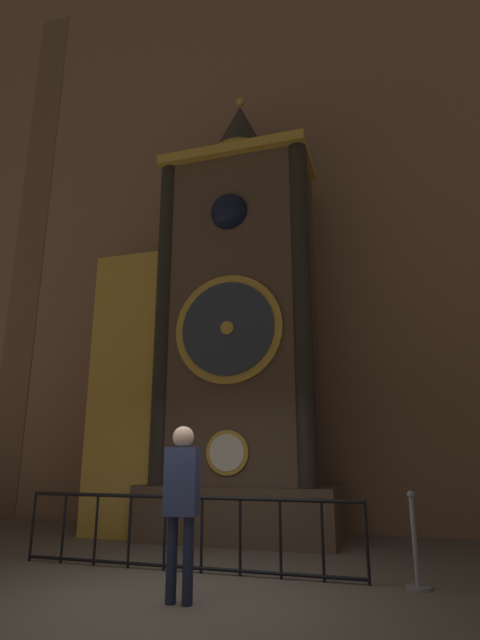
{
  "coord_description": "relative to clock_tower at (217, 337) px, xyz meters",
  "views": [
    {
      "loc": [
        2.32,
        -5.11,
        1.46
      ],
      "look_at": [
        -0.38,
        3.78,
        3.94
      ],
      "focal_mm": 28.0,
      "sensor_mm": 36.0,
      "label": 1
    }
  ],
  "objects": [
    {
      "name": "ground_plane",
      "position": [
        0.82,
        -3.75,
        -3.63
      ],
      "size": [
        28.0,
        28.0,
        0.0
      ],
      "primitive_type": "plane",
      "color": "brown"
    },
    {
      "name": "cathedral_back_wall",
      "position": [
        0.73,
        1.45,
        4.26
      ],
      "size": [
        24.0,
        0.32,
        15.79
      ],
      "color": "#846047",
      "rests_on": "ground_plane"
    },
    {
      "name": "railing_fence",
      "position": [
        0.43,
        -2.45,
        -3.12
      ],
      "size": [
        4.66,
        0.05,
        0.92
      ],
      "color": "black",
      "rests_on": "ground_plane"
    },
    {
      "name": "visitor_far",
      "position": [
        0.96,
        -3.76,
        -2.57
      ],
      "size": [
        0.36,
        0.26,
        1.74
      ],
      "rotation": [
        0.0,
        0.0,
        0.11
      ],
      "color": "#1B213A",
      "rests_on": "ground_plane"
    },
    {
      "name": "stanchion_post",
      "position": [
        3.27,
        -2.46,
        -3.29
      ],
      "size": [
        0.28,
        0.28,
        1.04
      ],
      "color": "gray",
      "rests_on": "ground_plane"
    },
    {
      "name": "clock_tower",
      "position": [
        0.0,
        0.0,
        0.0
      ],
      "size": [
        4.6,
        1.81,
        8.97
      ],
      "color": "brown",
      "rests_on": "ground_plane"
    }
  ]
}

